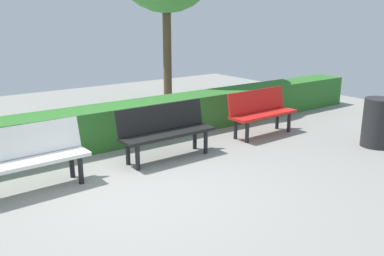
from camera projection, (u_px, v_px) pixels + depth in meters
name	position (u px, v px, depth m)	size (l,w,h in m)	color
ground_plane	(138.00, 188.00, 5.52)	(16.00, 16.00, 0.00)	gray
bench_red	(261.00, 110.00, 7.87)	(1.47, 0.49, 0.86)	red
bench_black	(165.00, 129.00, 6.58)	(1.60, 0.47, 0.86)	black
bench_white	(25.00, 156.00, 5.32)	(1.60, 0.52, 0.86)	white
hedge_row	(131.00, 122.00, 7.51)	(11.81, 0.70, 0.70)	#2D6B28
trash_bin	(378.00, 123.00, 7.17)	(0.51, 0.51, 0.86)	#262628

